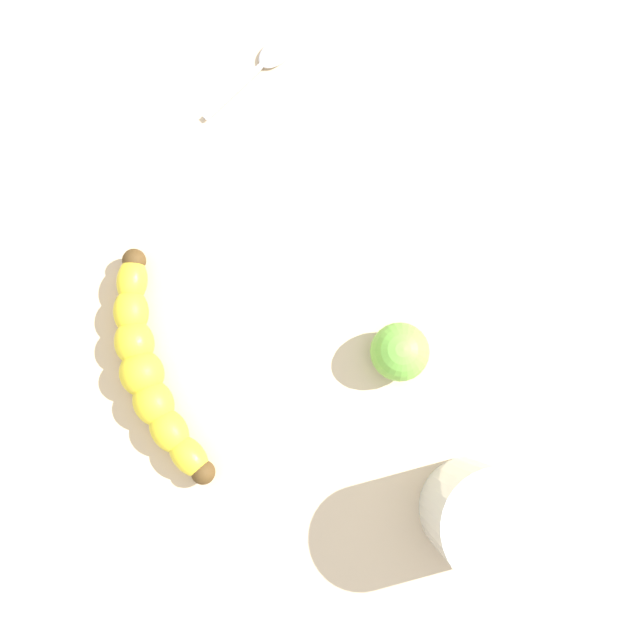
% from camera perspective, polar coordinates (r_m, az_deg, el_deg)
% --- Properties ---
extents(wooden_tabletop, '(1.20, 1.20, 0.03)m').
position_cam_1_polar(wooden_tabletop, '(0.62, 0.02, -1.08)').
color(wooden_tabletop, beige).
rests_on(wooden_tabletop, ground).
extents(banana, '(0.18, 0.14, 0.04)m').
position_cam_1_polar(banana, '(0.60, -14.61, -4.28)').
color(banana, yellow).
rests_on(banana, wooden_tabletop).
extents(smoothie_glass, '(0.09, 0.09, 0.11)m').
position_cam_1_polar(smoothie_glass, '(0.57, 14.05, -16.34)').
color(smoothie_glass, silver).
rests_on(smoothie_glass, wooden_tabletop).
extents(lime_fruit, '(0.05, 0.05, 0.05)m').
position_cam_1_polar(lime_fruit, '(0.58, 6.90, -2.94)').
color(lime_fruit, '#75C142').
rests_on(lime_fruit, wooden_tabletop).
extents(teaspoon, '(0.11, 0.06, 0.01)m').
position_cam_1_polar(teaspoon, '(0.69, -4.43, 21.76)').
color(teaspoon, silver).
rests_on(teaspoon, wooden_tabletop).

